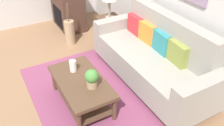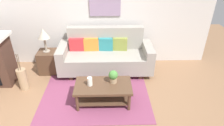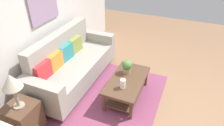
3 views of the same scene
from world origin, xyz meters
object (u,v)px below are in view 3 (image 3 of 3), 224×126
Objects in this scene: throw_pillow_orange at (55,61)px; couch at (72,64)px; table_lamp at (11,83)px; tabletop_vase at (123,84)px; throw_pillow_crimson at (43,71)px; throw_pillow_olive at (75,45)px; coffee_table at (127,84)px; throw_pillow_teal at (66,52)px; potted_plant_tabletop at (127,66)px; side_table at (24,119)px; framed_painting at (43,5)px.

couch is at bearing -19.77° from throw_pillow_orange.
couch is at bearing 0.04° from table_lamp.
tabletop_vase is (0.05, -1.33, -0.16)m from throw_pillow_orange.
throw_pillow_crimson is 1.40m from tabletop_vase.
throw_pillow_olive is 1.80m from table_lamp.
throw_pillow_olive is 1.42m from coffee_table.
coffee_table is 1.93× the size of table_lamp.
coffee_table is (-0.04, -1.32, -0.37)m from throw_pillow_teal.
throw_pillow_crimson reaches higher than potted_plant_tabletop.
throw_pillow_crimson is at bearing 180.00° from throw_pillow_olive.
throw_pillow_orange is 1.34m from tabletop_vase.
side_table is at bearing -179.96° from couch.
table_lamp is (-1.12, 1.20, 0.48)m from tabletop_vase.
throw_pillow_teal is at bearing 0.00° from throw_pillow_orange.
couch is at bearing -10.19° from throw_pillow_crimson.
throw_pillow_teal is (0.70, 0.00, 0.00)m from throw_pillow_crimson.
side_table is at bearing 139.08° from coffee_table.
throw_pillow_orange is (-0.35, 0.13, 0.25)m from couch.
throw_pillow_olive is at bearing 19.77° from couch.
throw_pillow_crimson reaches higher than tabletop_vase.
coffee_table is at bearing 1.44° from tabletop_vase.
tabletop_vase is 0.30× the size of table_lamp.
throw_pillow_orange is 1.34m from potted_plant_tabletop.
throw_pillow_crimson is 0.33× the size of coffee_table.
throw_pillow_orange is 0.63× the size of table_lamp.
throw_pillow_olive is 0.64× the size of side_table.
throw_pillow_orange is 1.37× the size of potted_plant_tabletop.
throw_pillow_teal reaches higher than potted_plant_tabletop.
throw_pillow_orange is at bearing 160.23° from couch.
tabletop_vase is (-0.64, -1.33, -0.16)m from throw_pillow_olive.
couch reaches higher than throw_pillow_olive.
coffee_table is 1.96× the size of side_table.
framed_painting reaches higher than tabletop_vase.
throw_pillow_teal is 0.63× the size of table_lamp.
coffee_table is (0.31, -1.32, -0.37)m from throw_pillow_orange.
couch reaches higher than throw_pillow_orange.
throw_pillow_teal is at bearing 5.09° from side_table.
couch is 3.93× the size of table_lamp.
throw_pillow_olive is 2.10× the size of tabletop_vase.
potted_plant_tabletop reaches higher than side_table.
coffee_table is 2.09m from framed_painting.
couch is 6.22× the size of throw_pillow_crimson.
coffee_table is 4.20× the size of potted_plant_tabletop.
throw_pillow_teal is 1.46m from table_lamp.
couch is 0.45m from throw_pillow_orange.
throw_pillow_orange is 0.70m from throw_pillow_olive.
side_table is at bearing -173.26° from throw_pillow_orange.
table_lamp reaches higher than couch.
couch is 1.53m from table_lamp.
table_lamp is at bearing -179.96° from couch.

